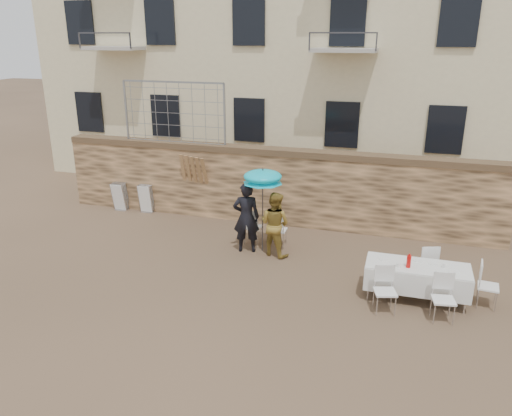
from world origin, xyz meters
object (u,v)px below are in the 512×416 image
(couple_chair_right, at_px, (278,229))
(umbrella, at_px, (263,179))
(couple_chair_left, at_px, (253,226))
(chair_stack_left, at_px, (122,195))
(table_chair_back, at_px, (426,263))
(chair_stack_right, at_px, (148,198))
(table_chair_front_left, at_px, (385,291))
(table_chair_side, at_px, (488,285))
(soda_bottle, at_px, (409,261))
(man_suit, at_px, (246,217))
(banquet_table, at_px, (418,267))
(table_chair_front_right, at_px, (444,299))
(woman_dress, at_px, (275,224))

(couple_chair_right, bearing_deg, umbrella, 55.01)
(couple_chair_left, xyz_separation_m, chair_stack_left, (-4.81, 1.43, -0.02))
(table_chair_back, height_order, chair_stack_right, table_chair_back)
(table_chair_front_left, distance_m, table_chair_side, 2.17)
(chair_stack_left, distance_m, chair_stack_right, 0.90)
(soda_bottle, relative_size, table_chair_side, 0.27)
(umbrella, relative_size, table_chair_side, 2.14)
(couple_chair_right, distance_m, soda_bottle, 3.87)
(couple_chair_right, xyz_separation_m, soda_bottle, (3.28, -2.01, 0.43))
(table_chair_front_left, distance_m, table_chair_back, 1.74)
(man_suit, bearing_deg, table_chair_back, 157.87)
(table_chair_side, xyz_separation_m, chair_stack_right, (-9.50, 3.19, -0.02))
(man_suit, xyz_separation_m, banquet_table, (4.18, -1.31, -0.19))
(chair_stack_right, bearing_deg, couple_chair_right, -17.22)
(man_suit, bearing_deg, chair_stack_left, -37.87)
(man_suit, relative_size, table_chair_front_left, 1.92)
(couple_chair_left, relative_size, table_chair_back, 1.00)
(couple_chair_left, bearing_deg, table_chair_front_left, 144.18)
(banquet_table, relative_size, chair_stack_left, 2.28)
(couple_chair_right, bearing_deg, chair_stack_right, -18.53)
(banquet_table, distance_m, chair_stack_right, 8.74)
(table_chair_front_left, bearing_deg, table_chair_front_right, -15.85)
(soda_bottle, bearing_deg, chair_stack_right, 156.46)
(man_suit, distance_m, soda_bottle, 4.24)
(table_chair_front_right, bearing_deg, table_chair_front_left, 170.88)
(table_chair_front_left, bearing_deg, man_suit, 134.26)
(couple_chair_right, bearing_deg, banquet_table, 150.60)
(umbrella, distance_m, chair_stack_right, 4.93)
(couple_chair_left, height_order, table_chair_side, same)
(chair_stack_right, bearing_deg, table_chair_front_left, -28.32)
(man_suit, xyz_separation_m, soda_bottle, (3.98, -1.46, -0.02))
(umbrella, relative_size, table_chair_front_right, 2.14)
(soda_bottle, bearing_deg, man_suit, 159.88)
(table_chair_front_right, relative_size, table_chair_back, 1.00)
(couple_chair_right, relative_size, chair_stack_right, 1.04)
(umbrella, relative_size, chair_stack_left, 2.23)
(banquet_table, bearing_deg, chair_stack_left, 159.92)
(table_chair_front_left, bearing_deg, table_chair_side, 7.17)
(table_chair_front_left, bearing_deg, chair_stack_right, 135.83)
(soda_bottle, bearing_deg, banquet_table, 36.87)
(man_suit, height_order, couple_chair_right, man_suit)
(couple_chair_left, bearing_deg, couple_chair_right, -179.76)
(table_chair_front_right, bearing_deg, couple_chair_right, 137.65)
(table_chair_front_right, relative_size, table_chair_side, 1.00)
(table_chair_back, bearing_deg, umbrella, -27.91)
(table_chair_side, bearing_deg, couple_chair_right, 76.11)
(woman_dress, relative_size, umbrella, 0.81)
(table_chair_front_right, height_order, table_chair_back, same)
(man_suit, height_order, soda_bottle, man_suit)
(man_suit, relative_size, chair_stack_right, 2.00)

